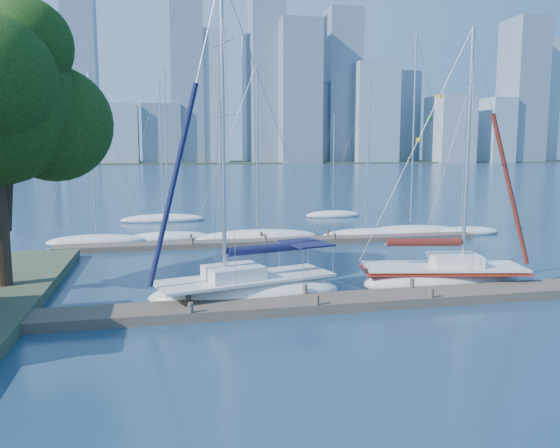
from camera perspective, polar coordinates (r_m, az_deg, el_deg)
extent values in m
plane|color=#18364F|center=(23.07, 3.23, -8.78)|extent=(700.00, 700.00, 0.00)
cube|color=#4C4338|center=(23.02, 3.23, -8.31)|extent=(26.00, 2.00, 0.40)
cube|color=#4C4338|center=(38.68, -0.32, -1.84)|extent=(30.00, 1.80, 0.36)
cube|color=#38472D|center=(341.43, -11.51, 6.30)|extent=(800.00, 100.00, 1.50)
cylinder|color=black|center=(27.50, -27.17, -1.58)|extent=(0.80, 0.80, 5.04)
sphere|color=black|center=(28.09, -22.53, 9.63)|extent=(5.40, 5.40, 5.40)
sphere|color=black|center=(26.78, -25.10, 16.54)|extent=(4.03, 4.03, 4.03)
ellipsoid|color=silver|center=(24.39, -3.57, -7.28)|extent=(8.92, 4.92, 1.49)
cube|color=silver|center=(24.22, -3.59, -5.69)|extent=(8.26, 4.54, 0.12)
cube|color=silver|center=(23.91, -4.90, -5.02)|extent=(2.78, 2.37, 0.55)
cylinder|color=silver|center=(23.20, -5.99, 9.60)|extent=(0.18, 0.18, 12.68)
cylinder|color=silver|center=(24.41, -1.42, -2.84)|extent=(3.91, 1.16, 0.10)
cylinder|color=#0F1534|center=(24.39, -1.43, -2.61)|extent=(3.67, 1.36, 0.40)
cube|color=#0F1534|center=(25.33, 2.71, -2.01)|extent=(2.35, 2.75, 0.08)
ellipsoid|color=silver|center=(28.05, 16.61, -5.63)|extent=(8.62, 4.31, 1.45)
cube|color=silver|center=(27.91, 16.66, -4.28)|extent=(7.98, 3.97, 0.12)
cube|color=silver|center=(28.02, 17.82, -3.58)|extent=(2.62, 2.19, 0.53)
cylinder|color=silver|center=(27.66, 19.03, 7.38)|extent=(0.17, 0.17, 11.27)
cylinder|color=silver|center=(27.43, 14.78, -2.06)|extent=(3.85, 0.88, 0.10)
cylinder|color=#4A1310|center=(27.41, 14.78, -1.86)|extent=(3.60, 1.10, 0.39)
cube|color=maroon|center=(27.94, 16.65, -4.61)|extent=(8.18, 4.11, 0.10)
ellipsoid|color=silver|center=(40.74, -18.62, -1.75)|extent=(7.10, 3.91, 1.03)
cylinder|color=silver|center=(40.25, -19.00, 7.13)|extent=(0.11, 0.11, 11.09)
ellipsoid|color=silver|center=(41.18, -11.52, -1.42)|extent=(6.29, 2.16, 0.96)
cylinder|color=silver|center=(40.70, -11.76, 7.60)|extent=(0.11, 0.11, 11.52)
ellipsoid|color=silver|center=(40.24, -2.37, -1.42)|extent=(9.35, 3.87, 1.22)
cylinder|color=silver|center=(39.75, -2.42, 8.12)|extent=(0.13, 0.13, 11.56)
ellipsoid|color=silver|center=(42.28, 9.01, -1.12)|extent=(7.33, 4.25, 1.01)
cylinder|color=silver|center=(41.81, 9.18, 7.20)|extent=(0.11, 0.11, 10.77)
ellipsoid|color=silver|center=(43.82, 13.45, -0.89)|extent=(8.55, 2.49, 1.19)
cylinder|color=silver|center=(43.41, 13.78, 9.60)|extent=(0.13, 0.13, 14.24)
ellipsoid|color=silver|center=(45.39, 18.38, -0.84)|extent=(6.88, 3.17, 0.94)
cylinder|color=silver|center=(44.95, 18.69, 6.40)|extent=(0.10, 0.10, 10.09)
ellipsoid|color=silver|center=(52.37, -12.12, 0.47)|extent=(8.03, 3.59, 1.06)
cylinder|color=silver|center=(51.99, -12.32, 7.81)|extent=(0.12, 0.12, 11.83)
ellipsoid|color=silver|center=(55.08, 5.56, 0.93)|extent=(5.91, 4.00, 0.97)
cylinder|color=silver|center=(54.73, 5.63, 6.50)|extent=(0.11, 0.11, 9.28)
cube|color=slate|center=(315.96, -24.49, 10.53)|extent=(21.71, 17.63, 53.27)
cube|color=gray|center=(333.56, -19.86, 9.20)|extent=(15.38, 17.61, 37.47)
cube|color=#8394A9|center=(307.02, -16.37, 8.97)|extent=(19.22, 19.81, 31.54)
cube|color=slate|center=(308.15, -12.27, 9.14)|extent=(20.37, 16.86, 32.08)
cube|color=gray|center=(313.40, -7.58, 12.91)|extent=(20.83, 14.99, 72.41)
cube|color=#8394A9|center=(332.50, -2.42, 12.81)|extent=(15.36, 17.46, 74.25)
cube|color=slate|center=(311.25, 2.00, 13.52)|extent=(22.35, 18.95, 77.96)
cube|color=gray|center=(331.14, 4.76, 10.45)|extent=(15.45, 17.11, 46.90)
cube|color=#8394A9|center=(325.36, 9.75, 11.26)|extent=(24.76, 18.80, 56.51)
cube|color=slate|center=(365.19, 12.58, 10.81)|extent=(17.93, 17.52, 56.91)
cube|color=gray|center=(345.34, 17.31, 9.39)|extent=(22.36, 23.94, 39.33)
cube|color=#8394A9|center=(361.37, 21.54, 9.05)|extent=(15.68, 21.38, 38.61)
cube|color=slate|center=(376.65, 23.96, 12.49)|extent=(20.91, 23.60, 86.42)
cube|color=gray|center=(408.07, 25.45, 11.49)|extent=(18.30, 17.08, 79.48)
cube|color=slate|center=(316.74, -20.10, 14.98)|extent=(16.29, 18.00, 99.91)
cube|color=slate|center=(314.20, -9.75, 14.63)|extent=(17.33, 18.00, 91.77)
cube|color=slate|center=(320.39, -1.40, 15.58)|extent=(18.81, 18.00, 102.72)
cube|color=slate|center=(331.00, 6.51, 13.99)|extent=(19.41, 18.00, 87.94)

